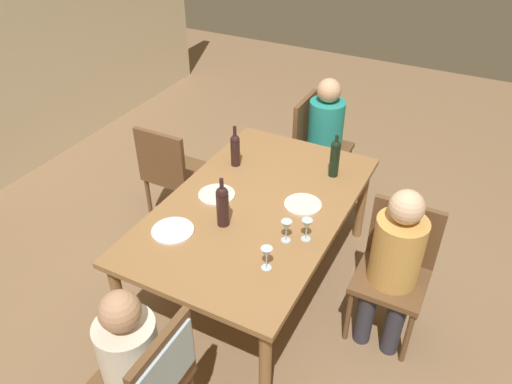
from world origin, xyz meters
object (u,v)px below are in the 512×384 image
Objects in this scene: chair_far_right at (171,169)px; person_man_guest at (127,360)px; chair_right_end at (315,141)px; person_man_bearded at (328,131)px; chair_near at (396,263)px; person_woman_host at (395,259)px; wine_bottle_short_olive at (235,149)px; dining_table at (256,212)px; dinner_plate_guest_left at (217,195)px; dinner_plate_guest_right at (173,231)px; wine_glass_near_right at (307,226)px; wine_glass_near_left at (267,254)px; dinner_plate_host at (303,205)px; wine_bottle_tall_green at (335,157)px; chair_left_end at (153,378)px; wine_glass_centre at (286,227)px; wine_bottle_dark_red at (223,205)px.

person_man_guest is (-1.66, -0.93, 0.11)m from chair_far_right.
person_man_bearded reaches higher than chair_right_end.
person_woman_host is (-0.11, 0.00, 0.12)m from chair_near.
dining_table is at bearing -135.55° from wine_bottle_short_olive.
person_woman_host is 1.25m from dinner_plate_guest_left.
chair_far_right is 3.45× the size of dinner_plate_guest_right.
chair_near reaches higher than wine_glass_near_right.
wine_glass_near_left is (-0.85, -1.29, 0.30)m from chair_far_right.
person_woman_host reaches higher than dinner_plate_host.
chair_near is 1.43m from dinner_plate_guest_right.
chair_right_end is at bearing 1.33° from person_man_guest.
wine_bottle_short_olive is at bearing 105.98° from wine_bottle_tall_green.
dinner_plate_guest_left is at bearing 106.35° from dinner_plate_host.
person_man_bearded is (0.00, -0.11, 0.12)m from chair_right_end.
chair_far_right is at bearing 33.08° from chair_left_end.
chair_right_end is (1.32, 0.09, -0.13)m from dining_table.
chair_far_right is 1.36m from wine_bottle_tall_green.
wine_glass_centre is at bearing -10.96° from chair_left_end.
wine_bottle_short_olive is (0.40, 1.32, 0.21)m from person_woman_host.
dinner_plate_host is (-0.21, -1.24, 0.20)m from chair_far_right.
wine_bottle_short_olive is (-0.95, 0.28, 0.33)m from chair_right_end.
chair_right_end is 2.66m from chair_left_end.
dining_table is 2.05× the size of chair_far_right.
dinner_plate_guest_left is at bearing 11.44° from person_man_guest.
chair_left_end is 0.83× the size of person_man_guest.
wine_glass_centre is (0.04, -0.42, -0.05)m from wine_bottle_dark_red.
wine_glass_near_right is at bearing -172.46° from wine_bottle_tall_green.
dining_table is 0.37m from wine_bottle_dark_red.
wine_glass_centre is at bearing 179.72° from wine_bottle_tall_green.
wine_glass_near_right reaches higher than dinner_plate_guest_right.
wine_bottle_dark_red is 0.58m from dinner_plate_host.
person_man_bearded is at bearing -1.11° from person_man_guest.
wine_glass_centre is 0.66m from dinner_plate_guest_left.
chair_near and chair_right_end have the same top height.
person_man_bearded is 1.85m from dinner_plate_guest_right.
wine_bottle_short_olive is (0.66, 0.28, -0.01)m from wine_bottle_dark_red.
wine_glass_near_right is at bearing -112.26° from dining_table.
person_woman_host is at bearing -76.22° from wine_bottle_dark_red.
wine_glass_centre is (1.08, -0.36, 0.19)m from person_man_guest.
chair_left_end is at bearing -168.52° from wine_bottle_dark_red.
chair_right_end is at bearing 12.87° from wine_glass_near_left.
dinner_plate_guest_left is at bearing 52.28° from wine_glass_near_left.
chair_near is 0.81× the size of person_man_bearded.
wine_glass_near_right is (-1.50, -0.41, 0.18)m from person_man_bearded.
wine_glass_near_right is (-0.75, -0.10, -0.05)m from wine_bottle_tall_green.
dinner_plate_guest_right is (-1.82, 0.36, 0.08)m from person_man_bearded.
wine_glass_centre is at bearing -85.07° from wine_bottle_dark_red.
dinner_plate_host is at bearing 173.38° from wine_bottle_tall_green.
person_man_bearded reaches higher than wine_glass_centre.
chair_far_right is 0.81× the size of person_woman_host.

